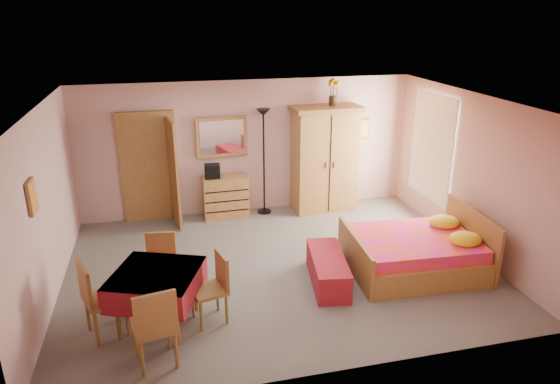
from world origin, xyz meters
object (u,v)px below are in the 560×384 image
object	(u,v)px
chest_of_drawers	(226,197)
dining_table	(158,298)
wall_mirror	(222,137)
floor_lamp	(264,163)
wardrobe	(325,159)
chair_north	(161,267)
chair_west	(105,298)
chair_south	(154,324)
bench	(328,270)
bed	(414,243)
chair_east	(209,289)
sunflower_vase	(333,92)
stereo	(212,171)

from	to	relation	value
chest_of_drawers	dining_table	world-z (taller)	chest_of_drawers
wall_mirror	dining_table	distance (m)	3.96
floor_lamp	wardrobe	size ratio (longest dim) A/B	0.99
chair_north	chair_west	size ratio (longest dim) A/B	0.90
dining_table	chair_south	size ratio (longest dim) A/B	1.00
wardrobe	bench	bearing A→B (deg)	-109.79
bed	wardrobe	bearing A→B (deg)	104.62
chest_of_drawers	chair_west	xyz separation A→B (m)	(-1.95, -3.38, 0.10)
chest_of_drawers	bed	distance (m)	3.78
chair_south	chair_east	distance (m)	0.97
floor_lamp	chair_east	bearing A→B (deg)	-112.89
chair_north	chair_east	size ratio (longest dim) A/B	0.98
chair_north	dining_table	bearing A→B (deg)	94.36
wall_mirror	chair_east	size ratio (longest dim) A/B	1.06
dining_table	chair_east	bearing A→B (deg)	-6.65
sunflower_vase	dining_table	size ratio (longest dim) A/B	0.49
chest_of_drawers	wardrobe	size ratio (longest dim) A/B	0.41
floor_lamp	wall_mirror	bearing A→B (deg)	166.83
chair_north	chair_east	world-z (taller)	chair_east
wardrobe	bed	xyz separation A→B (m)	(0.55, -2.75, -0.59)
wardrobe	stereo	bearing A→B (deg)	175.67
floor_lamp	wardrobe	bearing A→B (deg)	-3.69
wall_mirror	chair_north	world-z (taller)	wall_mirror
chair_east	bed	bearing A→B (deg)	-92.12
wall_mirror	chair_west	bearing A→B (deg)	-122.51
chair_south	chair_east	bearing A→B (deg)	33.84
wall_mirror	stereo	distance (m)	0.68
dining_table	chair_west	world-z (taller)	chair_west
dining_table	chair_north	bearing A→B (deg)	85.85
floor_lamp	bench	distance (m)	3.03
chest_of_drawers	bench	xyz separation A→B (m)	(1.12, -2.87, -0.19)
dining_table	chair_south	world-z (taller)	chair_south
wall_mirror	wardrobe	distance (m)	2.06
wall_mirror	dining_table	world-z (taller)	wall_mirror
floor_lamp	chair_north	xyz separation A→B (m)	(-2.05, -2.69, -0.59)
sunflower_vase	bench	distance (m)	3.70
stereo	chair_west	xyz separation A→B (m)	(-1.72, -3.39, -0.44)
sunflower_vase	chair_west	bearing A→B (deg)	-140.37
sunflower_vase	dining_table	world-z (taller)	sunflower_vase
wall_mirror	stereo	world-z (taller)	wall_mirror
bed	bench	size ratio (longest dim) A/B	1.55
chair_north	chair_east	bearing A→B (deg)	136.61
stereo	sunflower_vase	xyz separation A→B (m)	(2.35, -0.02, 1.41)
stereo	chair_east	size ratio (longest dim) A/B	0.31
stereo	chair_north	bearing A→B (deg)	-111.30
dining_table	bench	bearing A→B (deg)	10.96
stereo	chair_north	world-z (taller)	stereo
wall_mirror	chair_east	distance (m)	3.84
dining_table	wall_mirror	bearing A→B (deg)	69.59
wall_mirror	dining_table	bearing A→B (deg)	-114.45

